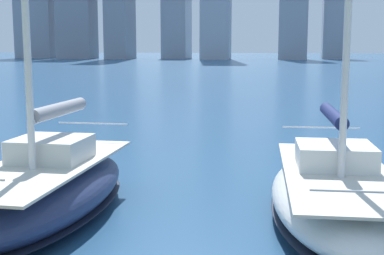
{
  "coord_description": "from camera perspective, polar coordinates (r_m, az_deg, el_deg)",
  "views": [
    {
      "loc": [
        -2.16,
        5.71,
        4.08
      ],
      "look_at": [
        0.02,
        -6.32,
        2.2
      ],
      "focal_mm": 50.0,
      "sensor_mm": 36.0,
      "label": 1
    }
  ],
  "objects": [
    {
      "name": "sailboat_grey",
      "position": [
        13.11,
        -15.4,
        -6.23
      ],
      "size": [
        2.83,
        7.29,
        11.78
      ],
      "color": "navy",
      "rests_on": "ground"
    },
    {
      "name": "sailboat_navy",
      "position": [
        13.06,
        15.12,
        -6.6
      ],
      "size": [
        3.42,
        7.98,
        12.35
      ],
      "color": "white",
      "rests_on": "ground"
    }
  ]
}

